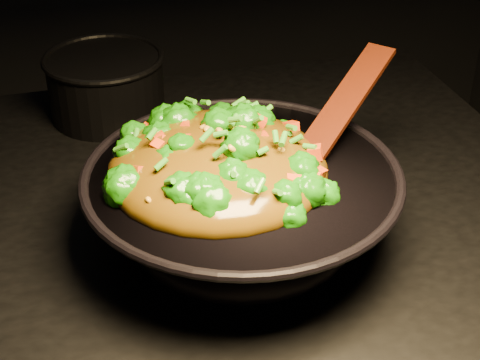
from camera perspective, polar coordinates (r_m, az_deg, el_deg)
name	(u,v)px	position (r m, az deg, el deg)	size (l,w,h in m)	color
wok	(242,210)	(0.97, 0.15, -2.35)	(0.40, 0.40, 0.11)	black
stir_fry	(217,140)	(0.92, -1.77, 3.14)	(0.28, 0.28, 0.10)	#196C07
spatula	(336,115)	(0.99, 7.48, 5.01)	(0.28, 0.04, 0.01)	#361706
back_pot	(106,86)	(1.32, -10.34, 7.22)	(0.20, 0.20, 0.11)	black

